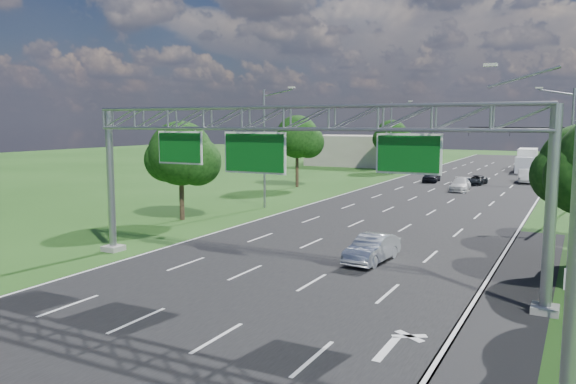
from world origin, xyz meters
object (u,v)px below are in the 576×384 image
Objects in this scene: regulatory_sign at (573,285)px; box_truck at (527,161)px; silver_sedan at (372,249)px; sign_gantry at (289,131)px; traffic_signal at (539,139)px.

box_truck is (-7.37, 67.71, 0.09)m from regulatory_sign.
sign_gantry is at bearing -115.34° from silver_sedan.
box_truck reaches higher than regulatory_sign.
traffic_signal is at bearing 82.32° from sign_gantry.
regulatory_sign is at bearing -84.80° from traffic_signal.
sign_gantry is 8.05m from silver_sedan.
silver_sedan is 62.27m from box_truck.
traffic_signal is 48.96m from silver_sedan.
traffic_signal reaches higher than silver_sedan.
box_truck is (2.11, 62.23, 0.88)m from silver_sedan.
traffic_signal is (7.15, 53.00, -1.72)m from sign_gantry.
traffic_signal reaches higher than box_truck.
silver_sedan is 0.49× the size of box_truck.
regulatory_sign is 54.37m from traffic_signal.
regulatory_sign is 0.17× the size of traffic_signal.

